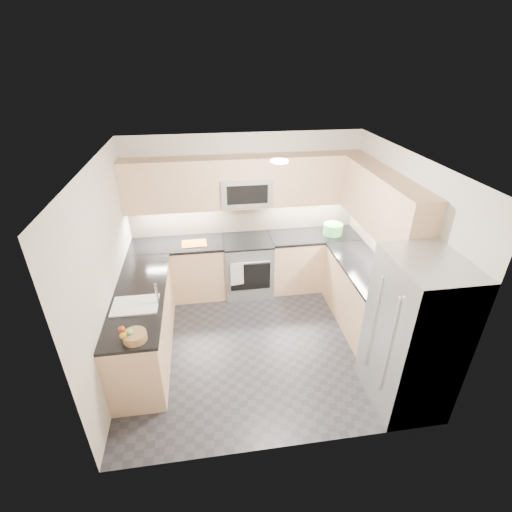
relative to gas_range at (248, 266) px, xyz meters
The scene contains 36 objects.
floor 1.35m from the gas_range, 90.00° to the right, with size 3.60×3.20×0.00m, color #25252A.
ceiling 2.41m from the gas_range, 90.00° to the right, with size 3.60×3.20×0.02m, color beige.
wall_back 0.86m from the gas_range, 90.00° to the left, with size 3.60×0.02×2.50m, color beige.
wall_front 2.98m from the gas_range, 90.00° to the right, with size 3.60×0.02×2.50m, color beige.
wall_left 2.34m from the gas_range, 144.69° to the right, with size 0.02×3.20×2.50m, color beige.
wall_right 2.34m from the gas_range, 35.31° to the right, with size 0.02×3.20×2.50m, color beige.
base_cab_back_left 1.09m from the gas_range, behind, with size 1.42×0.60×0.90m, color #DAAF83.
base_cab_back_right 1.09m from the gas_range, ahead, with size 1.42×0.60×0.90m, color #DAAF83.
base_cab_right 1.88m from the gas_range, 36.87° to the right, with size 0.60×1.70×0.90m, color #DAAF83.
base_cab_peninsula 1.97m from the gas_range, 139.64° to the right, with size 0.60×2.00×0.90m, color #DAAF83.
countertop_back_left 1.19m from the gas_range, behind, with size 1.42×0.63×0.04m, color black.
countertop_back_right 1.19m from the gas_range, ahead, with size 1.42×0.63×0.04m, color black.
countertop_right 1.93m from the gas_range, 36.87° to the right, with size 0.63×1.70×0.04m, color black.
countertop_peninsula 2.02m from the gas_range, 139.64° to the right, with size 0.63×2.00×0.04m, color black.
upper_cab_back 1.38m from the gas_range, 90.00° to the left, with size 3.60×0.35×0.75m, color #DAAF83.
upper_cab_right 2.35m from the gas_range, 31.61° to the right, with size 0.35×1.95×0.75m, color #DAAF83.
backsplash_back 0.81m from the gas_range, 90.00° to the left, with size 3.60×0.01×0.51m, color tan.
backsplash_right 2.11m from the gas_range, 24.68° to the right, with size 0.01×2.30×0.51m, color tan.
gas_range is the anchor object (origin of this frame).
range_cooktop 0.46m from the gas_range, ahead, with size 0.76×0.65×0.03m, color black.
oven_door_glass 0.33m from the gas_range, 90.00° to the right, with size 0.62×0.02×0.45m, color black.
oven_handle 0.44m from the gas_range, 90.00° to the right, with size 0.02×0.02×0.60m, color #B2B5BA.
microwave 1.25m from the gas_range, 90.00° to the left, with size 0.76×0.40×0.40m, color #A8ACB1.
microwave_door 1.25m from the gas_range, 90.00° to the right, with size 0.60×0.01×0.28m, color black.
refrigerator 2.86m from the gas_range, 59.12° to the right, with size 0.70×0.90×1.80m, color #A8ACB0.
fridge_handle_left 2.86m from the gas_range, 67.48° to the right, with size 0.02×0.02×1.20m, color #B2B5BA.
fridge_handle_right 2.54m from the gas_range, 64.31° to the right, with size 0.02×0.02×1.20m, color #B2B5BA.
sink_basin 2.18m from the gas_range, 134.53° to the right, with size 0.52×0.38×0.16m, color white.
faucet 2.06m from the gas_range, 129.12° to the right, with size 0.03×0.03×0.28m, color silver.
utensil_bowl 1.50m from the gas_range, ahead, with size 0.31×0.31×0.17m, color green.
cutting_board 0.96m from the gas_range, behind, with size 0.37×0.26×0.01m, color #CC5D13.
fruit_basket 2.61m from the gas_range, 123.84° to the right, with size 0.24×0.24×0.09m, color #9A7448.
fruit_apple 2.66m from the gas_range, 126.66° to the right, with size 0.07×0.07×0.07m, color #AC3613.
fruit_pear 2.65m from the gas_range, 124.53° to the right, with size 0.06×0.06×0.06m, color #65C554.
dish_towel_check 0.44m from the gas_range, 119.74° to the right, with size 0.20×0.02×0.38m, color silver.
fruit_orange 2.72m from the gas_range, 124.93° to the right, with size 0.07×0.07×0.07m, color orange.
Camera 1 is at (-0.63, -3.89, 3.52)m, focal length 26.00 mm.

